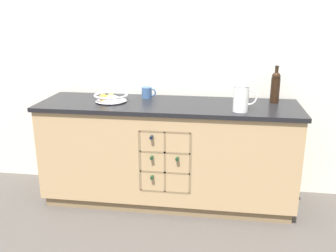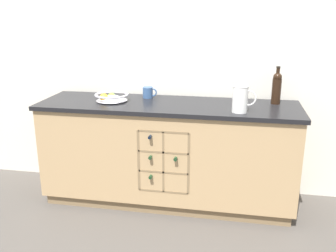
{
  "view_description": "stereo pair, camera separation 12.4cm",
  "coord_description": "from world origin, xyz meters",
  "px_view_note": "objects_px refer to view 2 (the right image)",
  "views": [
    {
      "loc": [
        0.44,
        -3.02,
        1.65
      ],
      "look_at": [
        0.0,
        0.0,
        0.7
      ],
      "focal_mm": 40.0,
      "sensor_mm": 36.0,
      "label": 1
    },
    {
      "loc": [
        0.56,
        -3.0,
        1.65
      ],
      "look_at": [
        0.0,
        0.0,
        0.7
      ],
      "focal_mm": 40.0,
      "sensor_mm": 36.0,
      "label": 2
    }
  ],
  "objects_px": {
    "white_pitcher": "(241,98)",
    "standing_wine_bottle": "(277,87)",
    "fruit_bowl": "(111,96)",
    "ceramic_mug": "(148,92)"
  },
  "relations": [
    {
      "from": "white_pitcher",
      "to": "standing_wine_bottle",
      "type": "xyz_separation_m",
      "value": [
        0.29,
        0.33,
        0.03
      ]
    },
    {
      "from": "fruit_bowl",
      "to": "ceramic_mug",
      "type": "height_order",
      "value": "ceramic_mug"
    },
    {
      "from": "white_pitcher",
      "to": "fruit_bowl",
      "type": "bearing_deg",
      "value": 171.73
    },
    {
      "from": "ceramic_mug",
      "to": "standing_wine_bottle",
      "type": "height_order",
      "value": "standing_wine_bottle"
    },
    {
      "from": "fruit_bowl",
      "to": "white_pitcher",
      "type": "distance_m",
      "value": 1.1
    },
    {
      "from": "ceramic_mug",
      "to": "standing_wine_bottle",
      "type": "bearing_deg",
      "value": -0.96
    },
    {
      "from": "standing_wine_bottle",
      "to": "white_pitcher",
      "type": "bearing_deg",
      "value": -131.49
    },
    {
      "from": "fruit_bowl",
      "to": "standing_wine_bottle",
      "type": "height_order",
      "value": "standing_wine_bottle"
    },
    {
      "from": "fruit_bowl",
      "to": "white_pitcher",
      "type": "bearing_deg",
      "value": -8.27
    },
    {
      "from": "fruit_bowl",
      "to": "ceramic_mug",
      "type": "distance_m",
      "value": 0.34
    }
  ]
}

